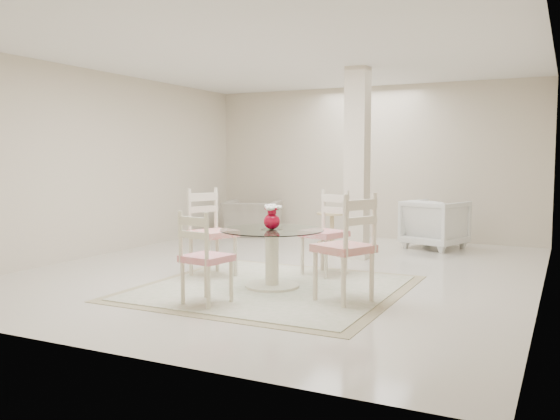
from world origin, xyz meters
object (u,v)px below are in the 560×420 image
at_px(column, 357,164).
at_px(dining_chair_west, 209,226).
at_px(recliner_taupe, 253,218).
at_px(dining_table, 272,258).
at_px(dining_chair_south, 202,251).
at_px(armchair_white, 435,224).
at_px(red_vase, 272,217).
at_px(side_table, 332,230).
at_px(dining_chair_east, 349,240).
at_px(dining_chair_north, 328,226).

relative_size(column, dining_chair_west, 2.31).
bearing_deg(column, recliner_taupe, 149.42).
relative_size(dining_table, recliner_taupe, 1.15).
xyz_separation_m(dining_chair_south, recliner_taupe, (-2.08, 4.80, -0.22)).
bearing_deg(armchair_white, red_vase, 94.48).
xyz_separation_m(recliner_taupe, side_table, (1.72, -0.39, -0.08)).
relative_size(dining_chair_west, side_table, 2.21).
height_order(column, red_vase, column).
bearing_deg(column, armchair_white, 59.71).
distance_m(dining_chair_east, side_table, 4.06).
distance_m(dining_table, armchair_white, 3.88).
xyz_separation_m(dining_table, dining_chair_east, (0.99, -0.28, 0.30)).
bearing_deg(red_vase, dining_chair_north, 74.90).
height_order(column, dining_chair_east, column).
bearing_deg(dining_table, dining_chair_east, -15.64).
bearing_deg(recliner_taupe, column, 133.53).
distance_m(dining_chair_west, armchair_white, 4.01).
relative_size(dining_chair_north, armchair_white, 1.34).
distance_m(column, armchair_white, 1.90).
height_order(column, dining_chair_west, column).
bearing_deg(dining_chair_west, recliner_taupe, 44.46).
relative_size(dining_chair_south, side_table, 1.93).
bearing_deg(dining_chair_east, side_table, -132.04).
bearing_deg(red_vase, dining_chair_east, -15.63).
bearing_deg(side_table, red_vase, -79.69).
relative_size(red_vase, recliner_taupe, 0.28).
distance_m(column, dining_chair_north, 1.54).
height_order(column, armchair_white, column).
relative_size(dining_chair_north, side_table, 2.16).
height_order(dining_chair_north, side_table, dining_chair_north).
bearing_deg(dining_chair_north, side_table, 128.26).
height_order(dining_chair_east, armchair_white, dining_chair_east).
bearing_deg(dining_chair_east, red_vase, -81.18).
bearing_deg(dining_chair_west, column, -5.85).
xyz_separation_m(dining_chair_north, side_table, (-0.89, 2.44, -0.36)).
relative_size(column, recliner_taupe, 2.73).
height_order(red_vase, dining_chair_north, dining_chair_north).
bearing_deg(dining_chair_south, dining_chair_north, -95.89).
bearing_deg(dining_chair_west, red_vase, -81.96).
bearing_deg(dining_chair_north, dining_table, -86.93).
xyz_separation_m(dining_table, armchair_white, (1.00, 3.75, 0.05)).
bearing_deg(dining_table, column, 85.73).
xyz_separation_m(dining_chair_south, armchair_white, (1.26, 4.73, -0.15)).
height_order(dining_chair_north, dining_chair_south, dining_chair_north).
distance_m(column, dining_chair_east, 2.83).
distance_m(recliner_taupe, armchair_white, 3.34).
xyz_separation_m(dining_table, side_table, (-0.62, 3.43, -0.09)).
distance_m(red_vase, recliner_taupe, 4.50).
height_order(column, dining_chair_south, column).
xyz_separation_m(column, dining_chair_west, (-1.16, -2.06, -0.73)).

